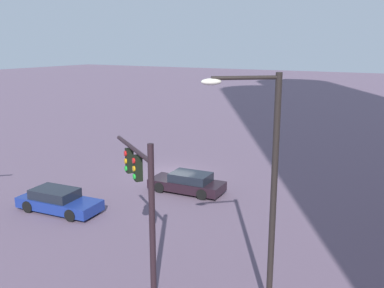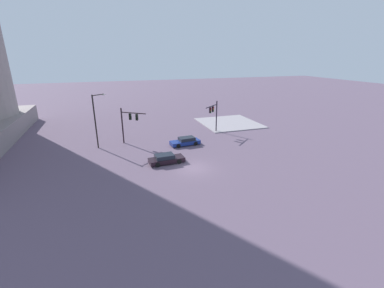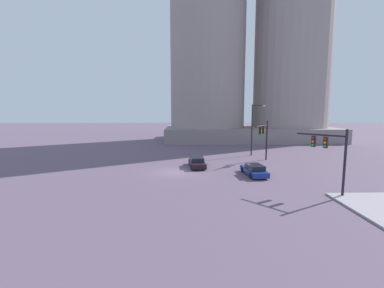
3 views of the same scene
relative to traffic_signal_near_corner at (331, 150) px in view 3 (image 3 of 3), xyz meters
name	(u,v)px [view 3 (image 3 of 3)]	position (x,y,z in m)	size (l,w,h in m)	color
ground_plane	(175,172)	(-13.27, 8.22, -3.75)	(235.55, 235.55, 0.00)	#624F63
traffic_signal_near_corner	(331,150)	(0.00, 0.00, 0.00)	(2.82, 3.19, 5.55)	black
traffic_signal_opposite_side	(264,134)	(-1.20, 14.65, -0.03)	(2.62, 3.48, 5.55)	black
streetlamp_curved_arm	(253,126)	(-1.58, 19.13, 0.84)	(1.70, 1.99, 7.90)	black
sedan_car_approaching	(197,162)	(-10.61, 11.05, -3.17)	(2.10, 4.60, 1.21)	black
sedan_car_waiting_far	(254,170)	(-4.59, 6.59, -3.17)	(2.16, 4.69, 1.21)	navy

